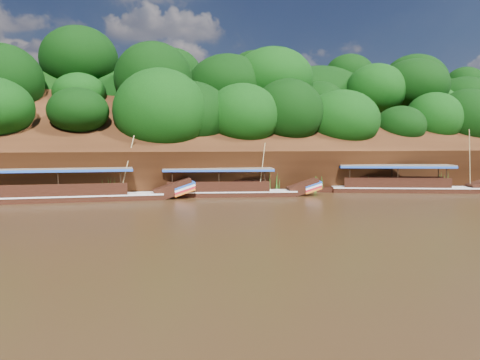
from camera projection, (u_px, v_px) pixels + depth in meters
name	position (u px, v px, depth m)	size (l,w,h in m)	color
ground	(297.00, 208.00, 31.87)	(160.00, 160.00, 0.00)	black
riverbank	(214.00, 166.00, 53.34)	(120.00, 30.06, 19.40)	black
boat_0	(412.00, 186.00, 42.52)	(15.05, 7.43, 6.11)	black
boat_1	(235.00, 190.00, 39.19)	(13.79, 4.87, 4.90)	black
boat_2	(84.00, 193.00, 35.88)	(16.31, 3.21, 5.52)	black
reeds	(223.00, 185.00, 39.93)	(49.82, 2.25, 2.25)	#286018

